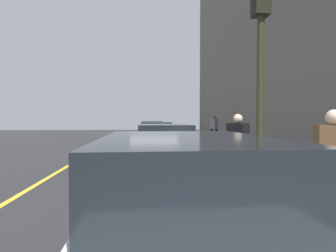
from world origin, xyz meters
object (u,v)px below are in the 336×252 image
parked_car_charcoal (151,131)px  traffic_light_pole (260,50)px  parked_car_silver (163,147)px  pedestrian_black_coat (238,147)px  parked_car_white (183,208)px  rolling_suitcase (213,136)px  pedestrian_grey_coat (214,127)px  parked_car_navy (156,135)px  pedestrian_brown_coat (333,165)px

parked_car_charcoal → traffic_light_pole: bearing=-174.9°
parked_car_silver → pedestrian_black_coat: pedestrian_black_coat is taller
parked_car_white → traffic_light_pole: size_ratio=1.14×
parked_car_white → rolling_suitcase: (15.68, -4.28, -0.29)m
pedestrian_grey_coat → rolling_suitcase: size_ratio=1.81×
parked_car_silver → rolling_suitcase: parked_car_silver is taller
rolling_suitcase → parked_car_silver: bearing=157.1°
parked_car_navy → parked_car_charcoal: (6.48, 0.13, -0.00)m
parked_car_silver → pedestrian_brown_coat: 5.51m
pedestrian_black_coat → rolling_suitcase: bearing=-11.6°
pedestrian_grey_coat → pedestrian_brown_coat: size_ratio=1.08×
pedestrian_brown_coat → rolling_suitcase: pedestrian_brown_coat is taller
traffic_light_pole → rolling_suitcase: size_ratio=3.96×
pedestrian_brown_coat → traffic_light_pole: size_ratio=0.42×
pedestrian_black_coat → rolling_suitcase: pedestrian_black_coat is taller
rolling_suitcase → parked_car_charcoal: bearing=56.0°
parked_car_white → parked_car_navy: (12.10, -0.11, 0.00)m
parked_car_silver → parked_car_charcoal: size_ratio=1.03×
parked_car_navy → pedestrian_black_coat: (-8.80, -1.63, 0.27)m
parked_car_silver → rolling_suitcase: (9.82, -4.15, -0.29)m
parked_car_silver → pedestrian_grey_coat: bearing=-23.9°
pedestrian_black_coat → traffic_light_pole: traffic_light_pole is taller
parked_car_white → pedestrian_brown_coat: pedestrian_brown_coat is taller
parked_car_white → pedestrian_black_coat: (3.30, -1.74, 0.27)m
pedestrian_brown_coat → traffic_light_pole: traffic_light_pole is taller
pedestrian_black_coat → pedestrian_brown_coat: bearing=-169.2°
parked_car_white → parked_car_navy: same height
pedestrian_grey_coat → rolling_suitcase: bearing=-2.6°
pedestrian_brown_coat → traffic_light_pole: (0.82, 0.71, 1.80)m
pedestrian_brown_coat → parked_car_white: bearing=109.1°
traffic_light_pole → pedestrian_brown_coat: bearing=-139.1°
parked_car_navy → traffic_light_pole: bearing=-172.4°
parked_car_white → pedestrian_grey_coat: 15.74m
parked_car_silver → parked_car_navy: size_ratio=0.97×
parked_car_white → pedestrian_brown_coat: 2.37m
parked_car_charcoal → rolling_suitcase: size_ratio=4.48×
pedestrian_grey_coat → traffic_light_pole: 13.95m
parked_car_navy → parked_car_charcoal: same height
parked_car_navy → pedestrian_brown_coat: (-11.33, -2.12, 0.28)m
parked_car_white → rolling_suitcase: bearing=-15.3°
parked_car_silver → parked_car_navy: same height
traffic_light_pole → rolling_suitcase: traffic_light_pole is taller
parked_car_silver → parked_car_navy: (6.24, 0.02, 0.00)m
pedestrian_black_coat → pedestrian_grey_coat: bearing=-12.0°
parked_car_charcoal → traffic_light_pole: size_ratio=1.13×
parked_car_silver → pedestrian_brown_coat: pedestrian_brown_coat is taller
parked_car_white → parked_car_silver: 5.86m
parked_car_navy → pedestrian_brown_coat: size_ratio=2.83×
parked_car_white → parked_car_charcoal: 18.59m
parked_car_charcoal → rolling_suitcase: bearing=-124.0°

